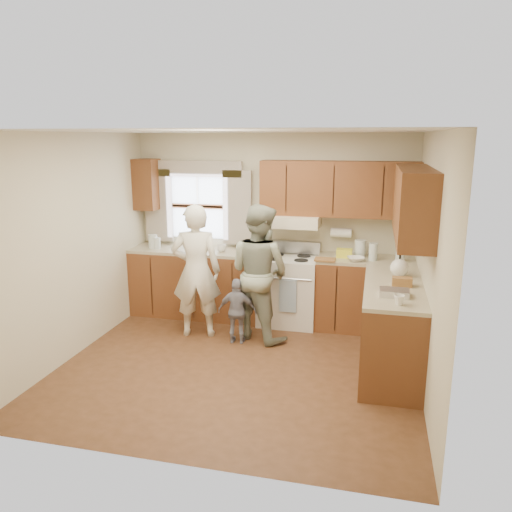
% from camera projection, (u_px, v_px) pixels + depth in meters
% --- Properties ---
extents(room, '(3.80, 3.80, 3.80)m').
position_uv_depth(room, '(238.00, 255.00, 5.19)').
color(room, '#472A16').
rests_on(room, ground).
extents(kitchen_fixtures, '(3.80, 2.25, 2.15)m').
position_uv_depth(kitchen_fixtures, '(309.00, 270.00, 6.16)').
color(kitchen_fixtures, '#4B2410').
rests_on(kitchen_fixtures, ground).
extents(stove, '(0.76, 0.67, 1.07)m').
position_uv_depth(stove, '(289.00, 289.00, 6.66)').
color(stove, silver).
rests_on(stove, ground).
extents(woman_left, '(0.68, 0.52, 1.67)m').
position_uv_depth(woman_left, '(196.00, 271.00, 6.15)').
color(woman_left, silver).
rests_on(woman_left, ground).
extents(woman_right, '(1.02, 0.94, 1.67)m').
position_uv_depth(woman_right, '(259.00, 272.00, 6.08)').
color(woman_right, '#1E371F').
rests_on(woman_right, ground).
extents(child, '(0.49, 0.24, 0.80)m').
position_uv_depth(child, '(237.00, 311.00, 6.00)').
color(child, gray).
rests_on(child, ground).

